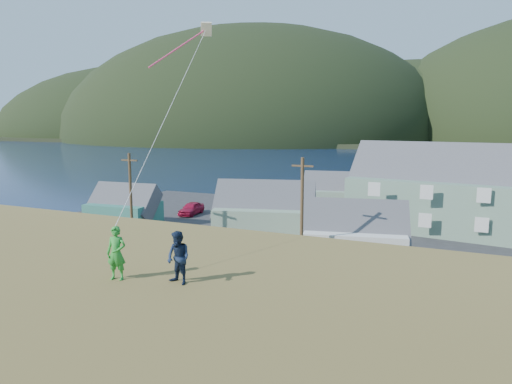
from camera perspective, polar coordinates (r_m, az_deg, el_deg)
ground at (r=32.71m, az=7.08°, el=-12.20°), size 900.00×900.00×0.00m
grass_strip at (r=30.90m, az=6.01°, el=-13.35°), size 110.00×8.00×0.10m
waterfront_lot at (r=48.54m, az=12.78°, el=-5.30°), size 72.00×36.00×0.12m
wharf at (r=71.74m, az=11.52°, el=-0.43°), size 26.00×14.00×0.90m
far_shore at (r=359.64m, az=22.20°, el=6.38°), size 900.00×320.00×2.00m
far_hills at (r=310.11m, az=28.58°, el=5.88°), size 760.00×265.00×143.00m
shed_teal at (r=52.98m, az=-16.20°, el=-1.86°), size 7.96×5.86×5.93m
shed_palegreen_near at (r=45.16m, az=1.10°, el=-2.70°), size 11.05×8.37×7.17m
shed_white at (r=37.64m, az=12.21°, el=-5.48°), size 9.19×7.00×6.60m
shed_palegreen_far at (r=60.29m, az=10.49°, el=-0.19°), size 10.28×6.94×6.39m
utility_poles at (r=33.13m, az=5.92°, el=-3.77°), size 32.36×0.24×9.05m
parked_cars at (r=55.00m, az=3.15°, el=-2.59°), size 24.59×14.00×1.58m
kite_flyer_green at (r=13.59m, az=-17.05°, el=-7.32°), size 0.63×0.49×1.55m
kite_flyer_navy at (r=12.86m, az=-9.68°, el=-8.12°), size 0.84×0.72×1.48m
kite_rig at (r=20.39m, az=-6.89°, el=19.00°), size 1.33×4.22×10.47m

